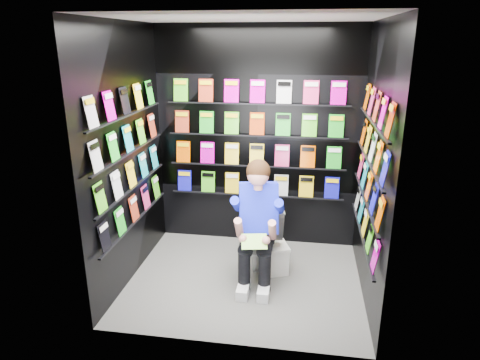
# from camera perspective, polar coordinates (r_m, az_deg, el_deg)

# --- Properties ---
(floor) EXTENTS (2.40, 2.40, 0.00)m
(floor) POSITION_cam_1_polar(r_m,az_deg,el_deg) (4.64, 0.63, -13.24)
(floor) COLOR #585855
(floor) RESTS_ON ground
(ceiling) EXTENTS (2.40, 2.40, 0.00)m
(ceiling) POSITION_cam_1_polar(r_m,az_deg,el_deg) (3.96, 0.77, 20.84)
(ceiling) COLOR white
(ceiling) RESTS_ON floor
(wall_back) EXTENTS (2.40, 0.04, 2.60)m
(wall_back) POSITION_cam_1_polar(r_m,az_deg,el_deg) (5.07, 2.31, 5.46)
(wall_back) COLOR black
(wall_back) RESTS_ON floor
(wall_front) EXTENTS (2.40, 0.04, 2.60)m
(wall_front) POSITION_cam_1_polar(r_m,az_deg,el_deg) (3.17, -1.89, -2.46)
(wall_front) COLOR black
(wall_front) RESTS_ON floor
(wall_left) EXTENTS (0.04, 2.00, 2.60)m
(wall_left) POSITION_cam_1_polar(r_m,az_deg,el_deg) (4.43, -14.87, 2.99)
(wall_left) COLOR black
(wall_left) RESTS_ON floor
(wall_right) EXTENTS (0.04, 2.00, 2.60)m
(wall_right) POSITION_cam_1_polar(r_m,az_deg,el_deg) (4.12, 17.45, 1.60)
(wall_right) COLOR black
(wall_right) RESTS_ON floor
(comics_back) EXTENTS (2.10, 0.06, 1.37)m
(comics_back) POSITION_cam_1_polar(r_m,az_deg,el_deg) (5.04, 2.27, 5.44)
(comics_back) COLOR #B82F00
(comics_back) RESTS_ON wall_back
(comics_left) EXTENTS (0.06, 1.70, 1.37)m
(comics_left) POSITION_cam_1_polar(r_m,az_deg,el_deg) (4.42, -14.51, 3.04)
(comics_left) COLOR #B82F00
(comics_left) RESTS_ON wall_left
(comics_right) EXTENTS (0.06, 1.70, 1.37)m
(comics_right) POSITION_cam_1_polar(r_m,az_deg,el_deg) (4.11, 17.05, 1.69)
(comics_right) COLOR #B82F00
(comics_right) RESTS_ON wall_right
(toilet) EXTENTS (0.55, 0.81, 0.73)m
(toilet) POSITION_cam_1_polar(r_m,az_deg,el_deg) (4.88, 2.94, -6.65)
(toilet) COLOR silver
(toilet) RESTS_ON floor
(longbox) EXTENTS (0.33, 0.43, 0.29)m
(longbox) POSITION_cam_1_polar(r_m,az_deg,el_deg) (4.80, 4.66, -10.12)
(longbox) COLOR silver
(longbox) RESTS_ON floor
(longbox_lid) EXTENTS (0.36, 0.46, 0.03)m
(longbox_lid) POSITION_cam_1_polar(r_m,az_deg,el_deg) (4.73, 4.71, -8.43)
(longbox_lid) COLOR silver
(longbox_lid) RESTS_ON longbox
(reader) EXTENTS (0.67, 0.86, 1.43)m
(reader) POSITION_cam_1_polar(r_m,az_deg,el_deg) (4.37, 2.50, -3.85)
(reader) COLOR #0C17D5
(reader) RESTS_ON toilet
(held_comic) EXTENTS (0.27, 0.19, 0.10)m
(held_comic) POSITION_cam_1_polar(r_m,az_deg,el_deg) (4.13, 1.91, -8.20)
(held_comic) COLOR green
(held_comic) RESTS_ON reader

